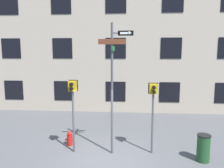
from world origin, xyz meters
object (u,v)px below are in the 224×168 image
at_px(pedestrian_signal_left, 73,97).
at_px(fire_hydrant, 70,139).
at_px(street_sign_pole, 113,79).
at_px(pedestrian_signal_right, 153,99).
at_px(trash_bin, 203,148).

bearing_deg(pedestrian_signal_left, fire_hydrant, 119.84).
height_order(pedestrian_signal_left, fire_hydrant, pedestrian_signal_left).
height_order(street_sign_pole, pedestrian_signal_right, street_sign_pole).
distance_m(pedestrian_signal_right, fire_hydrant, 3.87).
xyz_separation_m(street_sign_pole, pedestrian_signal_right, (1.49, 0.14, -0.79)).
relative_size(pedestrian_signal_right, trash_bin, 2.78).
relative_size(street_sign_pole, pedestrian_signal_right, 1.80).
relative_size(fire_hydrant, trash_bin, 0.62).
bearing_deg(trash_bin, pedestrian_signal_right, 163.96).
bearing_deg(pedestrian_signal_left, trash_bin, -4.24).
relative_size(pedestrian_signal_left, pedestrian_signal_right, 1.04).
height_order(pedestrian_signal_right, fire_hydrant, pedestrian_signal_right).
bearing_deg(pedestrian_signal_right, street_sign_pole, -174.67).
height_order(pedestrian_signal_left, pedestrian_signal_right, pedestrian_signal_left).
bearing_deg(fire_hydrant, street_sign_pole, -17.00).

